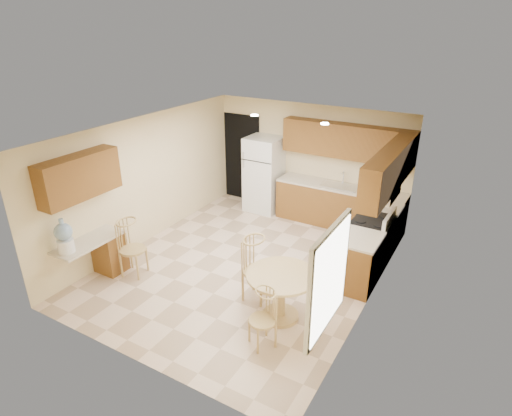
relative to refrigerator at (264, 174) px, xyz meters
The scene contains 30 objects.
floor 2.72m from the refrigerator, 68.40° to the right, with size 5.50×5.50×0.00m, color beige.
ceiling 3.05m from the refrigerator, 68.40° to the right, with size 4.50×5.50×0.02m, color white.
wall_back 1.08m from the refrigerator, 20.23° to the left, with size 4.50×0.02×2.50m, color beige.
wall_front 5.25m from the refrigerator, 79.55° to the right, with size 4.50×0.02×2.50m, color beige.
wall_left 2.76m from the refrigerator, 118.44° to the right, with size 0.02×5.50×2.50m, color beige.
wall_right 4.02m from the refrigerator, 36.87° to the right, with size 0.02×5.50×2.50m, color beige.
doorway 0.89m from the refrigerator, 157.27° to the left, with size 0.90×0.02×2.10m, color black.
base_cab_back 1.88m from the refrigerator, ahead, with size 2.75×0.60×0.87m, color brown.
counter_back 1.83m from the refrigerator, ahead, with size 2.75×0.63×0.04m, color beige.
base_cab_right_a 2.98m from the refrigerator, 10.64° to the right, with size 0.60×0.59×0.87m, color brown.
counter_right_a 2.95m from the refrigerator, 10.64° to the right, with size 0.63×0.59×0.04m, color beige.
base_cab_right_b 3.55m from the refrigerator, 34.59° to the right, with size 0.60×0.80×0.87m, color brown.
counter_right_b 3.52m from the refrigerator, 34.59° to the right, with size 0.63×0.80×0.04m, color beige.
upper_cab_back 2.08m from the refrigerator, ahead, with size 2.75×0.33×0.70m, color brown.
upper_cab_right 3.41m from the refrigerator, 21.41° to the right, with size 0.33×2.42×0.70m, color brown.
upper_cab_left 4.27m from the refrigerator, 105.84° to the right, with size 0.33×1.40×0.70m, color brown.
sink 1.80m from the refrigerator, ahead, with size 0.78×0.44×0.01m, color silver.
range_hood 3.24m from the refrigerator, 22.46° to the right, with size 0.50×0.76×0.14m, color silver.
desk_pedestal 3.90m from the refrigerator, 105.76° to the right, with size 0.48×0.42×0.72m, color brown.
desk_top 4.23m from the refrigerator, 104.36° to the right, with size 0.50×1.20×0.04m, color beige.
window 5.34m from the refrigerator, 53.21° to the right, with size 0.06×1.12×1.30m.
can_light_a 2.06m from the refrigerator, 69.44° to the right, with size 0.14×0.14×0.02m, color white.
can_light_b 2.74m from the refrigerator, 32.96° to the right, with size 0.14×0.14×0.02m, color white.
refrigerator is the anchor object (origin of this frame).
stove 3.15m from the refrigerator, 22.99° to the right, with size 0.65×0.76×1.09m.
dining_table 4.05m from the refrigerator, 57.36° to the right, with size 1.03×1.03×0.76m.
chair_table_a 3.64m from the refrigerator, 63.42° to the right, with size 0.47×0.60×1.06m.
chair_table_b 4.70m from the refrigerator, 61.67° to the right, with size 0.38×0.44×0.85m.
chair_desk 3.75m from the refrigerator, 99.22° to the right, with size 0.45×0.58×1.01m.
water_crock 4.64m from the refrigerator, 103.08° to the right, with size 0.28×0.28×0.57m.
Camera 1 is at (3.53, -5.72, 4.15)m, focal length 30.00 mm.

